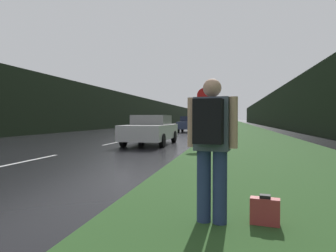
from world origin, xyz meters
TOP-DOWN VIEW (x-y plane):
  - grass_verge at (7.38, 40.00)m, footprint 6.00×240.00m
  - lane_stripe_b at (0.00, 8.14)m, footprint 0.12×3.00m
  - lane_stripe_c at (0.00, 15.14)m, footprint 0.12×3.00m
  - lane_stripe_d at (0.00, 22.14)m, footprint 0.12×3.00m
  - treeline_far_side at (-10.38, 50.00)m, footprint 2.00×140.00m
  - treeline_near_side at (13.38, 50.00)m, footprint 2.00×140.00m
  - stop_sign at (4.99, 13.46)m, footprint 0.68×0.07m
  - hitchhiker_with_backpack at (5.89, 3.67)m, footprint 0.62×0.47m
  - suitcase at (6.53, 3.75)m, footprint 0.36×0.19m
  - car_passing_near at (2.19, 14.60)m, footprint 2.05×4.62m
  - car_passing_far at (2.19, 29.23)m, footprint 2.00×4.11m

SIDE VIEW (x-z plane):
  - lane_stripe_b at x=0.00m, z-range 0.00..0.01m
  - lane_stripe_c at x=0.00m, z-range 0.00..0.01m
  - lane_stripe_d at x=0.00m, z-range 0.00..0.01m
  - grass_verge at x=7.38m, z-range 0.00..0.02m
  - suitcase at x=6.53m, z-range -0.01..0.37m
  - car_passing_near at x=2.19m, z-range 0.01..1.49m
  - car_passing_far at x=2.19m, z-range 0.01..1.54m
  - hitchhiker_with_backpack at x=5.89m, z-range 0.13..1.93m
  - stop_sign at x=4.99m, z-range 0.31..3.00m
  - treeline_far_side at x=-10.38m, z-range 0.00..5.14m
  - treeline_near_side at x=13.38m, z-range 0.00..5.36m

